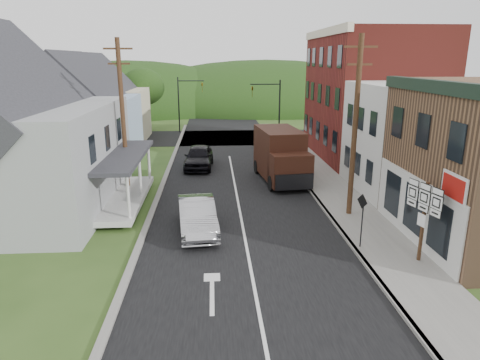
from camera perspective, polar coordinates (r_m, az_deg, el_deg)
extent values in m
plane|color=#2D4719|center=(18.71, 0.88, -8.95)|extent=(120.00, 120.00, 0.00)
cube|color=black|center=(28.09, -0.75, -0.40)|extent=(9.00, 90.00, 0.02)
cube|color=black|center=(44.65, -1.91, 5.68)|extent=(60.00, 9.00, 0.02)
cube|color=slate|center=(27.12, 12.03, -1.18)|extent=(2.80, 55.00, 0.15)
cube|color=slate|center=(26.78, 9.24, -1.25)|extent=(0.20, 55.00, 0.15)
cube|color=slate|center=(26.32, -10.69, -1.66)|extent=(0.30, 55.00, 0.12)
cube|color=silver|center=(27.92, 23.46, 5.04)|extent=(8.00, 7.00, 6.50)
cube|color=maroon|center=(36.35, 17.01, 10.65)|extent=(8.00, 12.00, 10.00)
cube|color=gray|center=(25.78, -27.98, 2.56)|extent=(10.00, 12.00, 5.50)
cube|color=#9CB7D5|center=(35.67, -19.44, 6.30)|extent=(7.00, 8.00, 5.00)
cube|color=beige|center=(44.43, -17.04, 8.22)|extent=(7.00, 8.00, 5.00)
cylinder|color=#472D19|center=(21.86, 15.06, 6.49)|extent=(0.26, 0.26, 9.00)
cube|color=#472D19|center=(21.61, 15.82, 16.74)|extent=(1.60, 0.10, 0.10)
cube|color=#472D19|center=(21.60, 15.66, 14.62)|extent=(1.20, 0.10, 0.10)
cylinder|color=#472D19|center=(25.67, -15.33, 7.78)|extent=(0.26, 0.26, 9.00)
cube|color=#472D19|center=(25.46, -15.99, 16.50)|extent=(1.60, 0.10, 0.10)
cube|color=#472D19|center=(25.46, -15.85, 14.70)|extent=(1.20, 0.10, 0.10)
cylinder|color=black|center=(41.23, 5.27, 9.00)|extent=(0.14, 0.14, 6.00)
cylinder|color=black|center=(40.81, 3.37, 12.63)|extent=(2.80, 0.10, 0.10)
imported|color=olive|center=(40.72, 1.64, 11.66)|extent=(0.16, 0.20, 1.00)
cylinder|color=black|center=(47.82, -8.17, 9.84)|extent=(0.14, 0.14, 6.00)
cylinder|color=black|center=(47.54, -6.57, 13.00)|extent=(2.80, 0.10, 0.10)
imported|color=olive|center=(47.54, -5.06, 12.20)|extent=(0.16, 0.20, 1.00)
cylinder|color=#382616|center=(41.28, -29.14, 6.22)|extent=(0.36, 0.36, 4.76)
cylinder|color=#382616|center=(49.87, -12.64, 8.66)|extent=(0.36, 0.36, 3.92)
ellipsoid|color=#18320F|center=(49.61, -12.84, 12.02)|extent=(4.80, 4.80, 4.08)
ellipsoid|color=#18320F|center=(72.38, -2.65, 9.57)|extent=(90.00, 30.00, 16.00)
imported|color=#A6A5AA|center=(20.12, -5.74, -4.80)|extent=(2.14, 4.88, 1.56)
imported|color=black|center=(31.97, -5.51, 3.08)|extent=(2.26, 5.01, 1.67)
cube|color=black|center=(28.79, 5.18, 3.77)|extent=(2.95, 4.93, 3.09)
cube|color=black|center=(26.32, 6.71, 1.39)|extent=(2.62, 1.96, 2.03)
cube|color=black|center=(26.32, 6.64, 3.30)|extent=(2.36, 1.52, 0.05)
cube|color=black|center=(25.62, 7.25, -0.27)|extent=(2.35, 0.41, 0.96)
cylinder|color=black|center=(26.35, 4.25, -0.45)|extent=(0.40, 0.99, 0.96)
cylinder|color=black|center=(26.97, 8.87, -0.22)|extent=(0.40, 0.99, 0.96)
cylinder|color=black|center=(30.35, 2.29, 1.77)|extent=(0.40, 0.99, 0.96)
cylinder|color=black|center=(30.90, 6.36, 1.93)|extent=(0.40, 0.99, 0.96)
cube|color=#472D19|center=(18.07, 23.22, -5.17)|extent=(0.12, 0.12, 3.22)
cube|color=black|center=(17.72, 23.44, -2.13)|extent=(0.48, 1.80, 0.07)
cube|color=white|center=(17.13, 24.88, -1.43)|extent=(0.14, 0.50, 0.20)
cube|color=white|center=(17.25, 24.73, -2.75)|extent=(0.15, 0.54, 0.51)
cube|color=white|center=(17.37, 24.57, -4.05)|extent=(0.14, 0.50, 0.26)
cube|color=white|center=(17.59, 23.49, -0.85)|extent=(0.14, 0.50, 0.20)
cube|color=white|center=(17.70, 23.35, -2.14)|extent=(0.15, 0.54, 0.51)
cube|color=white|center=(17.82, 23.20, -3.41)|extent=(0.14, 0.50, 0.26)
cube|color=white|center=(18.05, 22.17, -0.30)|extent=(0.14, 0.50, 0.20)
cube|color=white|center=(18.16, 22.03, -1.56)|extent=(0.15, 0.54, 0.51)
cube|color=white|center=(18.28, 21.90, -2.80)|extent=(0.14, 0.50, 0.26)
cube|color=white|center=(17.98, 23.03, -4.93)|extent=(0.12, 0.41, 0.51)
cylinder|color=black|center=(18.68, 15.95, -5.44)|extent=(0.07, 0.07, 2.22)
cube|color=black|center=(18.36, 15.99, -2.75)|extent=(0.22, 0.62, 0.65)
cube|color=#DCBE0B|center=(18.36, 16.03, -2.75)|extent=(0.21, 0.56, 0.59)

